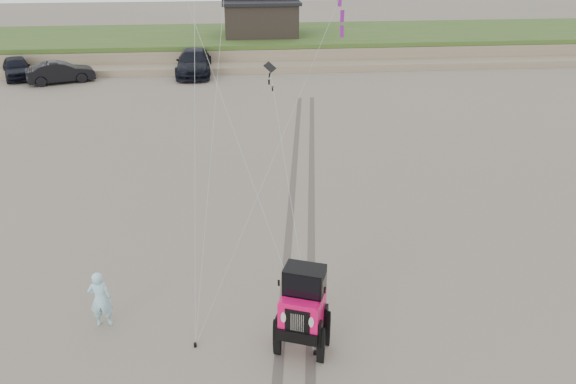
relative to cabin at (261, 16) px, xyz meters
name	(u,v)px	position (x,y,z in m)	size (l,w,h in m)	color
ground	(264,327)	(-2.00, -37.00, -3.24)	(160.00, 160.00, 0.00)	#6B6054
dune_ridge	(238,45)	(-2.00, 0.50, -2.42)	(160.00, 14.25, 1.73)	#7A6B54
cabin	(261,16)	(0.00, 0.00, 0.00)	(6.40, 5.40, 3.35)	black
truck_a	(17,68)	(-18.16, -6.74, -2.47)	(1.81, 4.50, 1.53)	black
truck_b	(61,72)	(-14.63, -8.47, -2.49)	(1.58, 4.54, 1.50)	black
truck_c	(194,62)	(-5.39, -6.81, -2.34)	(2.50, 6.15, 1.79)	black
jeep	(302,320)	(-1.09, -38.02, -2.29)	(2.18, 5.07, 1.89)	#E90B58
man	(100,299)	(-6.32, -36.46, -2.41)	(0.61, 0.40, 1.66)	#8ECCDB
stake_main	(195,345)	(-3.81, -37.63, -3.18)	(0.08, 0.08, 0.12)	black
stake_aux	(315,353)	(-0.79, -38.23, -3.18)	(0.08, 0.08, 0.12)	black
tire_tracks	(302,197)	(0.00, -29.00, -3.23)	(5.22, 29.74, 0.01)	#4C443D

